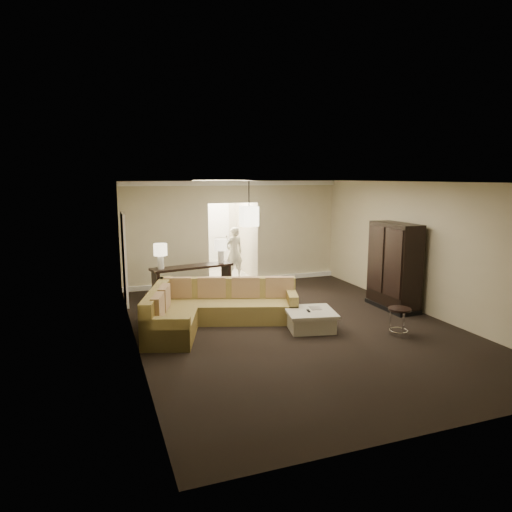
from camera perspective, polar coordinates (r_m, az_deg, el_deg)
name	(u,v)px	position (r m, az deg, el deg)	size (l,w,h in m)	color
ground	(294,326)	(9.09, 4.76, -8.75)	(8.00, 8.00, 0.00)	black
wall_back	(234,233)	(12.45, -2.82, 2.95)	(6.00, 0.04, 2.80)	beige
wall_front	(447,315)	(5.47, 22.78, -6.79)	(6.00, 0.04, 2.80)	beige
wall_left	(133,266)	(7.99, -15.07, -1.27)	(0.04, 8.00, 2.80)	beige
wall_right	(423,248)	(10.35, 20.16, 0.94)	(0.04, 8.00, 2.80)	beige
ceiling	(296,182)	(8.62, 5.03, 9.18)	(6.00, 8.00, 0.02)	silver
crown_molding	(234,183)	(12.32, -2.81, 9.07)	(6.00, 0.10, 0.12)	white
baseboard	(235,281)	(12.64, -2.70, -3.12)	(6.00, 0.10, 0.12)	white
side_door	(124,259)	(10.80, -16.12, -0.37)	(0.05, 0.90, 2.10)	white
foyer	(220,231)	(13.75, -4.46, 3.16)	(1.44, 2.02, 2.80)	silver
sectional_sofa	(210,309)	(9.08, -5.81, -6.57)	(3.35, 2.41, 0.85)	brown
coffee_table	(310,319)	(8.93, 6.76, -7.87)	(1.09, 1.09, 0.38)	beige
console_table	(192,278)	(11.19, -7.96, -2.79)	(2.07, 0.82, 0.78)	black
armoire	(394,268)	(10.50, 16.85, -1.44)	(0.57, 1.33, 1.91)	black
drink_table	(399,316)	(8.87, 17.49, -7.15)	(0.41, 0.41, 0.52)	black
table_lamp_left	(160,252)	(10.79, -11.86, 0.47)	(0.31, 0.31, 0.60)	white
table_lamp_right	(221,247)	(11.38, -4.42, 1.13)	(0.31, 0.31, 0.60)	white
pendant_light	(249,216)	(11.17, -0.88, 5.01)	(0.38, 0.38, 1.09)	black
person	(234,250)	(13.08, -2.75, 0.75)	(0.60, 0.40, 1.66)	beige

